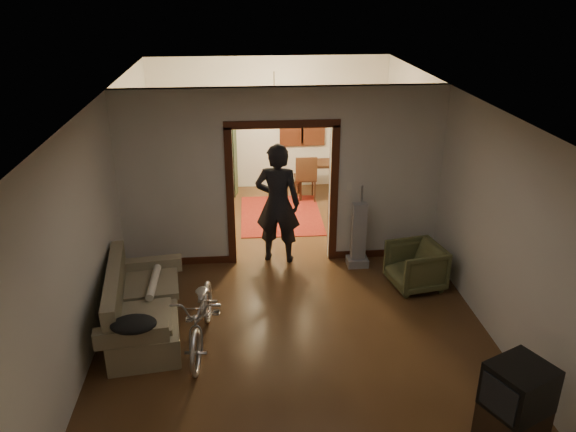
{
  "coord_description": "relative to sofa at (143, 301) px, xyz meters",
  "views": [
    {
      "loc": [
        -0.63,
        -7.44,
        4.25
      ],
      "look_at": [
        0.0,
        -0.3,
        1.2
      ],
      "focal_mm": 35.0,
      "sensor_mm": 36.0,
      "label": 1
    }
  ],
  "objects": [
    {
      "name": "chandelier",
      "position": [
        1.94,
        3.61,
        1.92
      ],
      "size": [
        0.24,
        0.24,
        0.24
      ],
      "primitive_type": "sphere",
      "color": "#FFE0A5",
      "rests_on": "ceiling"
    },
    {
      "name": "person",
      "position": [
        1.86,
        1.84,
        0.55
      ],
      "size": [
        0.8,
        0.62,
        1.95
      ],
      "primitive_type": "imported",
      "rotation": [
        0.0,
        0.0,
        2.91
      ],
      "color": "black",
      "rests_on": "floor"
    },
    {
      "name": "door_casing",
      "position": [
        1.94,
        1.86,
        0.67
      ],
      "size": [
        1.74,
        0.2,
        2.32
      ],
      "primitive_type": "cube",
      "color": "#39180D",
      "rests_on": "floor"
    },
    {
      "name": "crt_tv",
      "position": [
        3.84,
        -2.33,
        0.28
      ],
      "size": [
        0.7,
        0.68,
        0.47
      ],
      "primitive_type": "cube",
      "rotation": [
        0.0,
        0.0,
        0.44
      ],
      "color": "black",
      "rests_on": "tv_stand"
    },
    {
      "name": "far_window",
      "position": [
        2.64,
        5.32,
        1.12
      ],
      "size": [
        0.98,
        0.06,
        1.28
      ],
      "primitive_type": "cube",
      "color": "black",
      "rests_on": "wall_back"
    },
    {
      "name": "light_switch",
      "position": [
        2.99,
        1.78,
        0.82
      ],
      "size": [
        0.08,
        0.01,
        0.12
      ],
      "primitive_type": "cube",
      "color": "silver",
      "rests_on": "partition_wall"
    },
    {
      "name": "wall_back",
      "position": [
        1.94,
        5.36,
        0.97
      ],
      "size": [
        5.0,
        0.02,
        2.8
      ],
      "primitive_type": "cube",
      "color": "beige",
      "rests_on": "floor"
    },
    {
      "name": "armchair",
      "position": [
        3.82,
        0.78,
        -0.09
      ],
      "size": [
        0.86,
        0.84,
        0.67
      ],
      "primitive_type": "imported",
      "rotation": [
        0.0,
        0.0,
        -1.39
      ],
      "color": "#4B4E2C",
      "rests_on": "floor"
    },
    {
      "name": "desk_chair",
      "position": [
        2.61,
        4.46,
        0.05
      ],
      "size": [
        0.55,
        0.55,
        0.97
      ],
      "primitive_type": "cube",
      "rotation": [
        0.0,
        0.0,
        -0.33
      ],
      "color": "black",
      "rests_on": "floor"
    },
    {
      "name": "locker",
      "position": [
        0.78,
        4.89,
        0.4
      ],
      "size": [
        0.92,
        0.64,
        1.66
      ],
      "primitive_type": "cube",
      "rotation": [
        0.0,
        0.0,
        -0.24
      ],
      "color": "#293A23",
      "rests_on": "floor"
    },
    {
      "name": "wall_right",
      "position": [
        4.44,
        1.11,
        0.97
      ],
      "size": [
        0.02,
        8.5,
        2.8
      ],
      "primitive_type": "cube",
      "color": "beige",
      "rests_on": "floor"
    },
    {
      "name": "jacket",
      "position": [
        0.05,
        -0.91,
        0.25
      ],
      "size": [
        0.52,
        0.39,
        0.15
      ],
      "primitive_type": "ellipsoid",
      "color": "black",
      "rests_on": "sofa"
    },
    {
      "name": "rolled_paper",
      "position": [
        0.1,
        0.3,
        0.1
      ],
      "size": [
        0.1,
        0.83,
        0.1
      ],
      "primitive_type": "cylinder",
      "rotation": [
        1.57,
        0.0,
        0.0
      ],
      "color": "beige",
      "rests_on": "sofa"
    },
    {
      "name": "ceiling",
      "position": [
        1.94,
        1.11,
        2.37
      ],
      "size": [
        5.0,
        8.5,
        0.01
      ],
      "primitive_type": "cube",
      "color": "white",
      "rests_on": "floor"
    },
    {
      "name": "desk",
      "position": [
        2.96,
        4.61,
        -0.06
      ],
      "size": [
        1.09,
        0.74,
        0.74
      ],
      "primitive_type": "cube",
      "rotation": [
        0.0,
        0.0,
        0.19
      ],
      "color": "black",
      "rests_on": "floor"
    },
    {
      "name": "floor",
      "position": [
        1.94,
        1.11,
        -0.43
      ],
      "size": [
        5.0,
        8.5,
        0.01
      ],
      "primitive_type": "cube",
      "color": "#392212",
      "rests_on": "ground"
    },
    {
      "name": "sofa",
      "position": [
        0.0,
        0.0,
        0.0
      ],
      "size": [
        1.06,
        1.96,
        0.86
      ],
      "primitive_type": "cube",
      "rotation": [
        0.0,
        0.0,
        0.12
      ],
      "color": "brown",
      "rests_on": "floor"
    },
    {
      "name": "wall_left",
      "position": [
        -0.56,
        1.11,
        0.97
      ],
      "size": [
        0.02,
        8.5,
        2.8
      ],
      "primitive_type": "cube",
      "color": "beige",
      "rests_on": "floor"
    },
    {
      "name": "globe",
      "position": [
        0.78,
        4.89,
        1.51
      ],
      "size": [
        0.29,
        0.29,
        0.29
      ],
      "primitive_type": "sphere",
      "color": "#1E5972",
      "rests_on": "locker"
    },
    {
      "name": "bicycle",
      "position": [
        0.77,
        -0.4,
        0.01
      ],
      "size": [
        0.7,
        1.7,
        0.87
      ],
      "primitive_type": "imported",
      "rotation": [
        0.0,
        0.0,
        -0.07
      ],
      "color": "silver",
      "rests_on": "floor"
    },
    {
      "name": "tv_stand",
      "position": [
        3.84,
        -2.33,
        -0.19
      ],
      "size": [
        0.69,
        0.67,
        0.49
      ],
      "primitive_type": "cube",
      "rotation": [
        0.0,
        0.0,
        0.44
      ],
      "color": "black",
      "rests_on": "floor"
    },
    {
      "name": "partition_wall",
      "position": [
        1.94,
        1.86,
        0.97
      ],
      "size": [
        5.0,
        0.14,
        2.8
      ],
      "primitive_type": "cube",
      "color": "beige",
      "rests_on": "floor"
    },
    {
      "name": "oriental_rug",
      "position": [
        2.05,
        3.66,
        -0.42
      ],
      "size": [
        1.56,
        2.04,
        0.02
      ],
      "primitive_type": "cube",
      "rotation": [
        0.0,
        0.0,
        -0.02
      ],
      "color": "maroon",
      "rests_on": "floor"
    },
    {
      "name": "vacuum",
      "position": [
        3.11,
        1.51,
        0.11
      ],
      "size": [
        0.39,
        0.35,
        1.07
      ],
      "primitive_type": "cube",
      "rotation": [
        0.0,
        0.0,
        0.3
      ],
      "color": "gray",
      "rests_on": "floor"
    }
  ]
}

